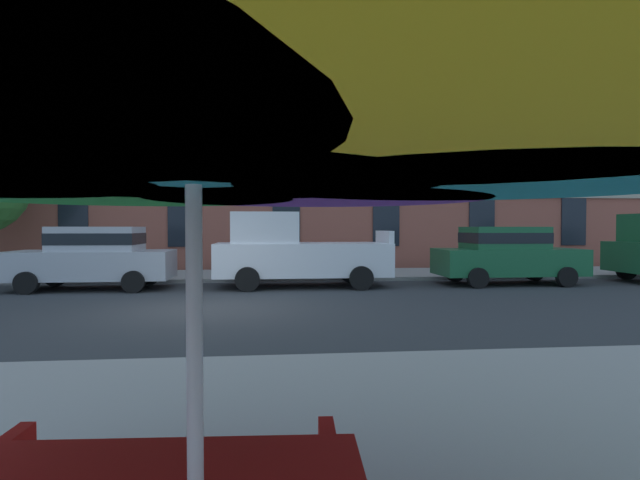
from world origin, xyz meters
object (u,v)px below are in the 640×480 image
at_px(pickup_white, 295,252).
at_px(sedan_green, 507,254).
at_px(patio_umbrella, 193,116).
at_px(sedan_silver, 94,256).

bearing_deg(pickup_white, sedan_green, -0.00).
bearing_deg(patio_umbrella, sedan_green, 59.15).
distance_m(pickup_white, sedan_green, 6.56).
bearing_deg(pickup_white, patio_umbrella, -94.61).
bearing_deg(sedan_green, pickup_white, 180.00).
bearing_deg(patio_umbrella, sedan_silver, 110.19).
bearing_deg(patio_umbrella, pickup_white, 85.39).
xyz_separation_m(sedan_silver, sedan_green, (12.26, 0.00, 0.00)).
relative_size(pickup_white, sedan_green, 1.16).
distance_m(sedan_silver, sedan_green, 12.26).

